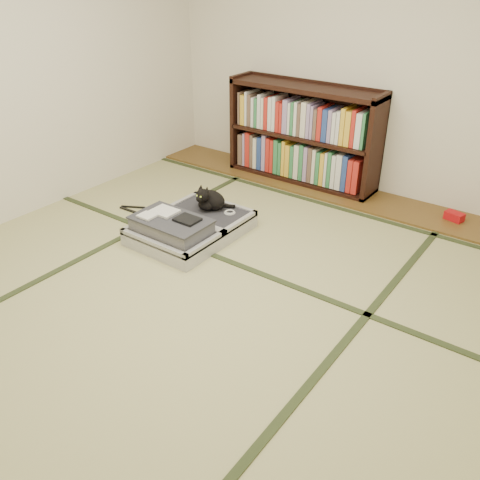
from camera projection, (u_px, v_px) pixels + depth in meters
The scene contains 10 objects.
floor at pixel (203, 291), 3.40m from camera, with size 4.50×4.50×0.00m, color tan.
wood_strip at pixel (338, 192), 4.81m from camera, with size 4.00×0.50×0.02m, color brown.
red_item at pixel (454, 216), 4.27m from camera, with size 0.15×0.09×0.07m, color #B30E12.
room_shell at pixel (194, 64), 2.69m from camera, with size 4.50×4.50×4.50m.
tatami_borders at pixel (246, 259), 3.75m from camera, with size 4.00×4.50×0.01m.
bookcase at pixel (303, 137), 4.88m from camera, with size 1.51×0.34×0.97m.
suitcase at pixel (188, 227), 4.01m from camera, with size 0.67×0.89×0.26m.
cat at pixel (209, 200), 4.17m from camera, with size 0.30×0.30×0.24m.
cable_coil at pixel (230, 212), 4.14m from camera, with size 0.09×0.09×0.02m.
hanger at pixel (141, 212), 4.44m from camera, with size 0.45×0.21×0.01m.
Camera 1 is at (1.86, -2.12, 1.95)m, focal length 38.00 mm.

